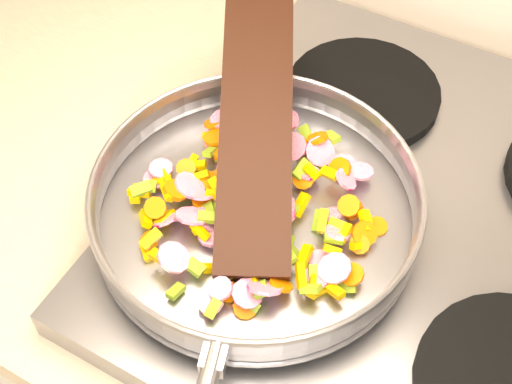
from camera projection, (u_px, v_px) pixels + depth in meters
The scene contains 6 objects.
cooktop at pixel (424, 233), 0.79m from camera, with size 0.60×0.60×0.04m, color #939399.
grate_fl at pixel (251, 260), 0.73m from camera, with size 0.19×0.19×0.02m, color black.
grate_bl at pixel (363, 93), 0.88m from camera, with size 0.19×0.19×0.02m, color black.
saute_pan at pixel (256, 203), 0.73m from camera, with size 0.38×0.53×0.05m.
vegetable_heap at pixel (253, 204), 0.74m from camera, with size 0.27×0.27×0.04m.
wooden_spatula at pixel (256, 123), 0.74m from camera, with size 0.33×0.08×0.02m, color black.
Camera 1 is at (-0.64, 1.18, 1.57)m, focal length 50.00 mm.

